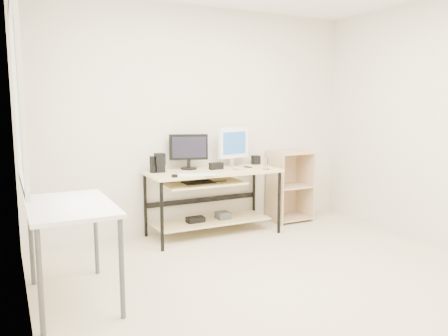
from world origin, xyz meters
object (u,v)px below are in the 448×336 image
desk (211,189)px  shelf_unit (288,185)px  side_table (70,214)px  white_imac (234,144)px  audio_controller (155,164)px  black_monitor (189,149)px

desk → shelf_unit: 1.19m
side_table → shelf_unit: bearing=23.3°
side_table → shelf_unit: shelf_unit is taller
desk → white_imac: 0.65m
audio_controller → white_imac: bearing=-17.2°
desk → side_table: 1.97m
shelf_unit → audio_controller: (-1.79, -0.04, 0.39)m
white_imac → side_table: bearing=-161.4°
desk → white_imac: white_imac is taller
side_table → shelf_unit: size_ratio=1.11×
desk → audio_controller: audio_controller is taller
desk → audio_controller: size_ratio=8.18×
shelf_unit → desk: bearing=-172.2°
black_monitor → shelf_unit: bearing=17.0°
black_monitor → white_imac: white_imac is taller
black_monitor → white_imac: (0.58, -0.00, 0.04)m
black_monitor → audio_controller: size_ratio=2.35×
side_table → audio_controller: size_ratio=5.45×
black_monitor → audio_controller: (-0.43, -0.07, -0.14)m
side_table → black_monitor: bearing=40.4°
desk → audio_controller: bearing=168.8°
desk → black_monitor: bearing=135.2°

